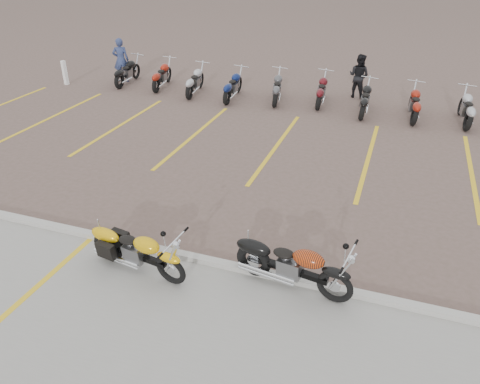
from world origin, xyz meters
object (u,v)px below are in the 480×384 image
at_px(person_b, 359,76).
at_px(bollard, 65,73).
at_px(flame_cruiser, 290,266).
at_px(person_a, 121,60).
at_px(yellow_cruiser, 137,251).

distance_m(person_b, bollard, 12.10).
xyz_separation_m(flame_cruiser, person_a, (-10.19, 10.81, 0.47)).
xyz_separation_m(yellow_cruiser, person_a, (-7.40, 11.30, 0.48)).
relative_size(yellow_cruiser, bollard, 2.11).
bearing_deg(flame_cruiser, person_b, 100.61).
height_order(yellow_cruiser, person_b, person_b).
relative_size(yellow_cruiser, person_a, 1.15).
distance_m(person_a, person_b, 9.92).
relative_size(flame_cruiser, person_b, 1.32).
height_order(person_a, bollard, person_a).
height_order(yellow_cruiser, person_a, person_a).
xyz_separation_m(flame_cruiser, person_b, (-0.33, 11.90, 0.38)).
xyz_separation_m(yellow_cruiser, flame_cruiser, (2.79, 0.49, 0.02)).
bearing_deg(yellow_cruiser, flame_cruiser, 19.34).
bearing_deg(person_b, bollard, 31.68).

